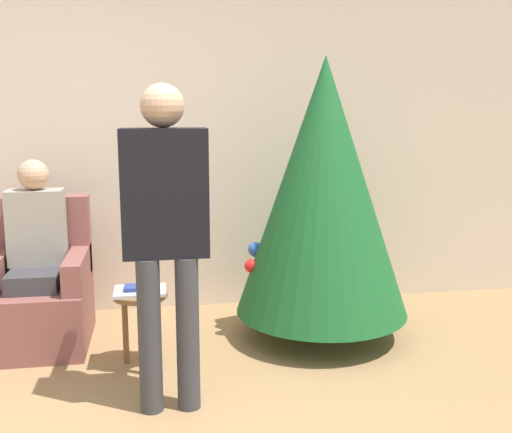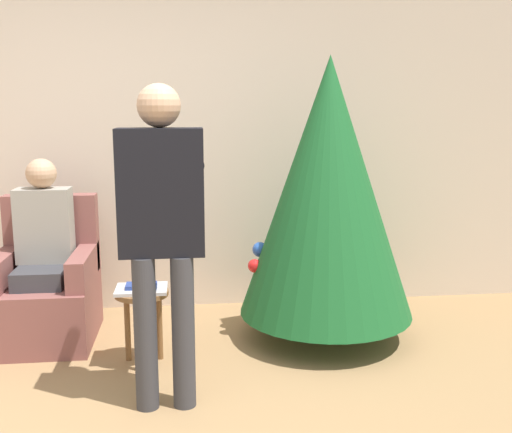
{
  "view_description": "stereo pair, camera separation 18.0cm",
  "coord_description": "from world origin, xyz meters",
  "px_view_note": "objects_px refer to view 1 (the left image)",
  "views": [
    {
      "loc": [
        0.18,
        -2.42,
        1.57
      ],
      "look_at": [
        0.75,
        0.98,
        0.94
      ],
      "focal_mm": 42.0,
      "sensor_mm": 36.0,
      "label": 1
    },
    {
      "loc": [
        0.36,
        -2.44,
        1.57
      ],
      "look_at": [
        0.75,
        0.98,
        0.94
      ],
      "focal_mm": 42.0,
      "sensor_mm": 36.0,
      "label": 2
    }
  ],
  "objects_px": {
    "person_seated": "(36,246)",
    "side_stool": "(141,308)",
    "person_standing": "(166,218)",
    "christmas_tree": "(323,188)",
    "armchair": "(40,295)"
  },
  "relations": [
    {
      "from": "person_seated",
      "to": "person_standing",
      "type": "relative_size",
      "value": 0.73
    },
    {
      "from": "person_seated",
      "to": "person_standing",
      "type": "height_order",
      "value": "person_standing"
    },
    {
      "from": "person_seated",
      "to": "side_stool",
      "type": "height_order",
      "value": "person_seated"
    },
    {
      "from": "christmas_tree",
      "to": "person_seated",
      "type": "distance_m",
      "value": 1.93
    },
    {
      "from": "armchair",
      "to": "side_stool",
      "type": "relative_size",
      "value": 2.05
    },
    {
      "from": "christmas_tree",
      "to": "side_stool",
      "type": "bearing_deg",
      "value": -165.82
    },
    {
      "from": "christmas_tree",
      "to": "side_stool",
      "type": "xyz_separation_m",
      "value": [
        -1.21,
        -0.31,
        -0.67
      ]
    },
    {
      "from": "side_stool",
      "to": "person_standing",
      "type": "bearing_deg",
      "value": -72.79
    },
    {
      "from": "christmas_tree",
      "to": "side_stool",
      "type": "relative_size",
      "value": 4.06
    },
    {
      "from": "person_seated",
      "to": "side_stool",
      "type": "bearing_deg",
      "value": -35.1
    },
    {
      "from": "person_seated",
      "to": "side_stool",
      "type": "distance_m",
      "value": 0.88
    },
    {
      "from": "armchair",
      "to": "person_standing",
      "type": "bearing_deg",
      "value": -50.55
    },
    {
      "from": "armchair",
      "to": "side_stool",
      "type": "xyz_separation_m",
      "value": [
        0.68,
        -0.5,
        0.04
      ]
    },
    {
      "from": "person_standing",
      "to": "side_stool",
      "type": "bearing_deg",
      "value": 107.21
    },
    {
      "from": "person_seated",
      "to": "side_stool",
      "type": "relative_size",
      "value": 2.63
    }
  ]
}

